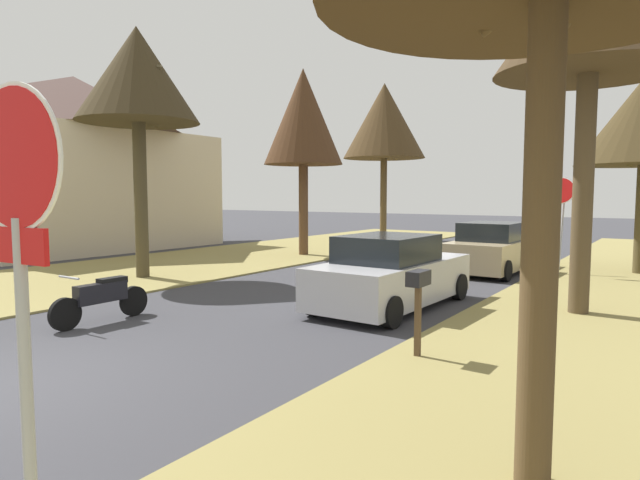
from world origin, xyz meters
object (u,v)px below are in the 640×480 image
Objects in this scene: parked_motorcycle at (102,298)px; street_tree_right_mid_a at (591,8)px; stop_sign_near at (19,236)px; parked_sedan_silver at (391,274)px; curbside_mailbox at (418,288)px; stop_sign_far at (561,204)px; street_tree_left_far at (384,121)px; street_tree_left_mid_a at (137,77)px; street_tree_left_mid_b at (303,118)px; parked_sedan_tan at (494,249)px.

street_tree_right_mid_a is at bearing 38.34° from parked_motorcycle.
stop_sign_near reaches higher than parked_sedan_silver.
parked_motorcycle is (-6.06, 4.46, -1.72)m from stop_sign_near.
curbside_mailbox is (5.88, 1.27, 0.57)m from parked_motorcycle.
parked_sedan_silver is at bearing 122.88° from curbside_mailbox.
stop_sign_far is (-0.06, 15.73, -0.06)m from stop_sign_near.
street_tree_left_far is 6.40× the size of curbside_mailbox.
street_tree_left_mid_b is at bearing 86.83° from street_tree_left_mid_a.
street_tree_left_mid_b is 1.64× the size of parked_sedan_tan.
street_tree_right_mid_a is 17.58m from street_tree_left_far.
parked_sedan_tan is (-3.20, 5.08, -5.29)m from street_tree_right_mid_a.
street_tree_left_mid_a is at bearing -93.17° from street_tree_left_mid_b.
street_tree_left_mid_b is 12.77m from parked_motorcycle.
curbside_mailbox is at bearing -57.12° from parked_sedan_silver.
stop_sign_far is 6.82m from street_tree_right_mid_a.
curbside_mailbox is (9.34, -9.99, -4.36)m from street_tree_left_mid_b.
street_tree_left_mid_a is 7.59m from parked_motorcycle.
street_tree_left_mid_b is at bearing 107.10° from parked_motorcycle.
curbside_mailbox is (1.98, -3.07, 0.33)m from parked_sedan_silver.
street_tree_left_mid_b is at bearing 177.36° from parked_sedan_tan.
stop_sign_near is 0.40× the size of street_tree_right_mid_a.
street_tree_left_far is 1.83× the size of parked_sedan_tan.
parked_motorcycle is 6.04m from curbside_mailbox.
parked_sedan_tan reaches higher than parked_motorcycle.
parked_sedan_tan is at bearing 87.69° from parked_sedan_silver.
stop_sign_near is 15.56m from parked_sedan_tan.
street_tree_left_mid_a reaches higher than parked_sedan_silver.
street_tree_left_mid_b is 0.90× the size of street_tree_left_far.
street_tree_left_far reaches higher than stop_sign_far.
parked_motorcycle is at bearing -110.89° from parked_sedan_tan.
stop_sign_far is 1.41× the size of parked_motorcycle.
stop_sign_far is 7.37m from parked_sedan_silver.
curbside_mailbox is at bearing -108.08° from street_tree_right_mid_a.
parked_sedan_silver is at bearing -156.81° from street_tree_right_mid_a.
street_tree_right_mid_a is at bearing -26.65° from street_tree_left_mid_b.
street_tree_right_mid_a reaches higher than street_tree_left_mid_a.
street_tree_left_far reaches higher than parked_motorcycle.
parked_sedan_tan is (7.63, -0.35, -4.70)m from street_tree_left_mid_b.
street_tree_left_mid_a is at bearing -176.68° from parked_sedan_silver.
parked_sedan_tan is (-1.83, -0.35, -1.42)m from stop_sign_far.
curbside_mailbox is (-0.11, -9.99, -1.08)m from stop_sign_far.
street_tree_left_mid_b is (0.41, 7.37, -0.31)m from street_tree_left_mid_a.
stop_sign_far is at bearing 61.98° from parked_motorcycle.
parked_sedan_tan is at bearing -45.29° from street_tree_left_far.
parked_sedan_silver reaches higher than parked_motorcycle.
parked_motorcycle is at bearing -131.94° from parked_sedan_silver.
street_tree_right_mid_a is 8.01m from parked_sedan_tan.
street_tree_right_mid_a is 3.59× the size of parked_motorcycle.
street_tree_left_far reaches higher than street_tree_right_mid_a.
street_tree_right_mid_a is at bearing 9.78° from street_tree_left_mid_a.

